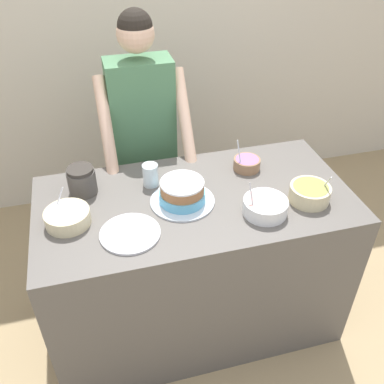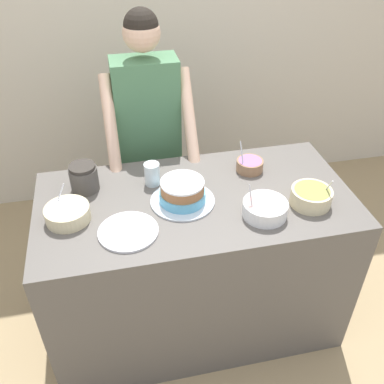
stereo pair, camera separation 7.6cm
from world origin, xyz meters
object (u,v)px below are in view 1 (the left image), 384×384
object	(u,v)px
cake	(182,193)
stoneware_jar	(82,181)
frosting_bowl_white	(67,217)
person_baker	(143,125)
ceramic_plate	(130,233)
frosting_bowl_purple	(247,163)
frosting_bowl_olive	(310,193)
frosting_bowl_pink	(265,206)
drinking_glass	(150,175)

from	to	relation	value
cake	stoneware_jar	size ratio (longest dim) A/B	2.21
cake	frosting_bowl_white	world-z (taller)	frosting_bowl_white
person_baker	stoneware_jar	xyz separation A→B (m)	(-0.38, -0.44, -0.03)
cake	ceramic_plate	bearing A→B (deg)	-149.05
frosting_bowl_purple	ceramic_plate	distance (m)	0.78
frosting_bowl_white	frosting_bowl_purple	xyz separation A→B (m)	(0.95, 0.22, -0.00)
frosting_bowl_olive	frosting_bowl_purple	xyz separation A→B (m)	(-0.19, 0.34, -0.01)
cake	frosting_bowl_pink	world-z (taller)	frosting_bowl_pink
frosting_bowl_purple	drinking_glass	size ratio (longest dim) A/B	1.49
person_baker	drinking_glass	bearing A→B (deg)	-95.18
frosting_bowl_pink	frosting_bowl_purple	size ratio (longest dim) A/B	1.19
person_baker	frosting_bowl_olive	world-z (taller)	person_baker
frosting_bowl_white	cake	bearing A→B (deg)	2.17
frosting_bowl_white	frosting_bowl_purple	bearing A→B (deg)	12.82
frosting_bowl_pink	stoneware_jar	xyz separation A→B (m)	(-0.81, 0.39, 0.03)
person_baker	ceramic_plate	size ratio (longest dim) A/B	6.14
cake	frosting_bowl_olive	bearing A→B (deg)	-13.62
stoneware_jar	frosting_bowl_purple	bearing A→B (deg)	-0.72
cake	stoneware_jar	xyz separation A→B (m)	(-0.46, 0.21, 0.02)
person_baker	ceramic_plate	world-z (taller)	person_baker
frosting_bowl_olive	stoneware_jar	xyz separation A→B (m)	(-1.06, 0.35, 0.03)
drinking_glass	person_baker	bearing A→B (deg)	84.82
stoneware_jar	ceramic_plate	bearing A→B (deg)	-64.39
frosting_bowl_olive	ceramic_plate	world-z (taller)	frosting_bowl_olive
cake	drinking_glass	distance (m)	0.22
frosting_bowl_white	stoneware_jar	world-z (taller)	frosting_bowl_white
frosting_bowl_white	ceramic_plate	distance (m)	0.30
frosting_bowl_olive	frosting_bowl_white	bearing A→B (deg)	173.75
cake	frosting_bowl_purple	bearing A→B (deg)	25.65
frosting_bowl_white	frosting_bowl_purple	distance (m)	0.97
frosting_bowl_white	drinking_glass	world-z (taller)	frosting_bowl_white
frosting_bowl_purple	frosting_bowl_pink	bearing A→B (deg)	-97.79
frosting_bowl_white	ceramic_plate	world-z (taller)	frosting_bowl_white
person_baker	frosting_bowl_purple	size ratio (longest dim) A/B	9.46
person_baker	stoneware_jar	distance (m)	0.58
frosting_bowl_purple	frosting_bowl_white	bearing A→B (deg)	-167.18
drinking_glass	stoneware_jar	size ratio (longest dim) A/B	0.83
person_baker	frosting_bowl_olive	size ratio (longest dim) A/B	8.45
cake	frosting_bowl_pink	bearing A→B (deg)	-26.97
person_baker	frosting_bowl_pink	world-z (taller)	person_baker
cake	ceramic_plate	xyz separation A→B (m)	(-0.28, -0.17, -0.05)
person_baker	drinking_glass	world-z (taller)	person_baker
frosting_bowl_white	frosting_bowl_purple	world-z (taller)	frosting_bowl_purple
person_baker	frosting_bowl_pink	bearing A→B (deg)	-62.29
frosting_bowl_purple	stoneware_jar	bearing A→B (deg)	179.28
person_baker	ceramic_plate	xyz separation A→B (m)	(-0.20, -0.81, -0.09)
cake	frosting_bowl_purple	distance (m)	0.45
person_baker	stoneware_jar	world-z (taller)	person_baker
cake	person_baker	bearing A→B (deg)	96.98
drinking_glass	ceramic_plate	bearing A→B (deg)	-114.47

